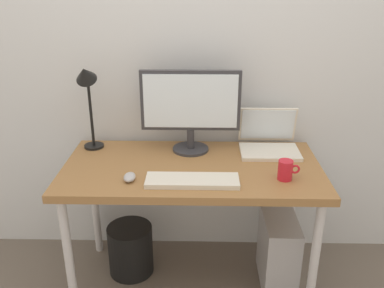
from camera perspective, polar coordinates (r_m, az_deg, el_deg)
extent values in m
plane|color=#665B51|center=(2.55, 0.00, -18.02)|extent=(6.00, 6.00, 0.00)
cube|color=silver|center=(2.36, 0.21, 13.74)|extent=(4.40, 0.04, 2.60)
cube|color=olive|center=(2.16, 0.00, -3.43)|extent=(1.32, 0.66, 0.04)
cylinder|color=silver|center=(2.22, -16.46, -14.82)|extent=(0.04, 0.04, 0.69)
cylinder|color=silver|center=(2.20, 16.34, -15.25)|extent=(0.04, 0.04, 0.69)
cylinder|color=silver|center=(2.65, -13.11, -7.80)|extent=(0.04, 0.04, 0.69)
cylinder|color=silver|center=(2.63, 13.49, -8.08)|extent=(0.04, 0.04, 0.69)
cylinder|color=#333338|center=(2.33, -0.19, -0.67)|extent=(0.20, 0.20, 0.01)
cylinder|color=#333338|center=(2.31, -0.20, 0.75)|extent=(0.04, 0.04, 0.11)
cube|color=#333338|center=(2.24, -0.20, 5.95)|extent=(0.54, 0.03, 0.33)
cube|color=white|center=(2.22, -0.21, 5.83)|extent=(0.50, 0.01, 0.29)
cube|color=silver|center=(2.32, 10.55, -1.07)|extent=(0.32, 0.22, 0.02)
cube|color=silver|center=(2.41, 10.27, 2.66)|extent=(0.32, 0.06, 0.21)
cube|color=white|center=(2.40, 10.30, 2.63)|extent=(0.30, 0.05, 0.18)
cylinder|color=black|center=(2.43, -13.22, -0.26)|extent=(0.11, 0.11, 0.01)
cylinder|color=black|center=(2.37, -13.65, 4.21)|extent=(0.02, 0.02, 0.39)
cone|color=black|center=(2.27, -14.41, 9.25)|extent=(0.11, 0.14, 0.13)
cube|color=silver|center=(1.97, 0.04, -5.03)|extent=(0.44, 0.14, 0.02)
ellipsoid|color=#B2B2B7|center=(2.02, -8.52, -4.49)|extent=(0.06, 0.09, 0.03)
cylinder|color=red|center=(2.04, 12.61, -3.49)|extent=(0.07, 0.07, 0.10)
torus|color=red|center=(2.05, 13.92, -3.36)|extent=(0.05, 0.01, 0.05)
cube|color=#B2B2B7|center=(2.47, 11.63, -14.05)|extent=(0.18, 0.36, 0.42)
cylinder|color=black|center=(2.55, -8.38, -14.04)|extent=(0.26, 0.26, 0.30)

